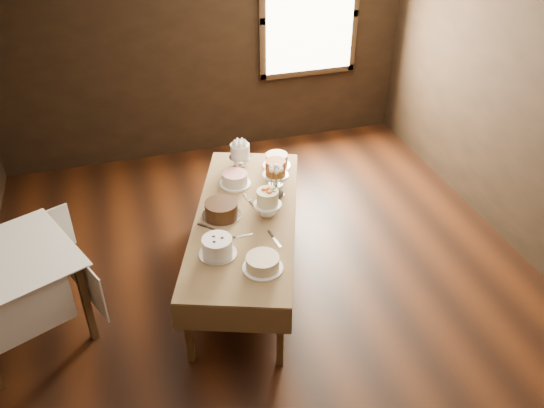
{
  "coord_description": "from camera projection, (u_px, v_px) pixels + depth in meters",
  "views": [
    {
      "loc": [
        -1.09,
        -3.43,
        3.55
      ],
      "look_at": [
        0.0,
        0.2,
        0.95
      ],
      "focal_mm": 37.09,
      "sensor_mm": 36.0,
      "label": 1
    }
  ],
  "objects": [
    {
      "name": "side_table",
      "position": [
        9.0,
        269.0,
        4.3
      ],
      "size": [
        1.25,
        1.25,
        0.81
      ],
      "rotation": [
        0.0,
        0.0,
        0.41
      ],
      "color": "#4C331A",
      "rests_on": "ground"
    },
    {
      "name": "flower_bouquet",
      "position": [
        276.0,
        175.0,
        4.99
      ],
      "size": [
        0.14,
        0.14,
        0.2
      ],
      "primitive_type": null,
      "color": "white",
      "rests_on": "flower_vase"
    },
    {
      "name": "floor",
      "position": [
        278.0,
        304.0,
        4.98
      ],
      "size": [
        5.0,
        6.0,
        0.01
      ],
      "primitive_type": "cube",
      "color": "black",
      "rests_on": "ground"
    },
    {
      "name": "cake_speckled",
      "position": [
        277.0,
        161.0,
        5.59
      ],
      "size": [
        0.3,
        0.3,
        0.13
      ],
      "color": "white",
      "rests_on": "display_table"
    },
    {
      "name": "cake_swirl",
      "position": [
        217.0,
        247.0,
        4.44
      ],
      "size": [
        0.34,
        0.34,
        0.15
      ],
      "color": "silver",
      "rests_on": "display_table"
    },
    {
      "name": "cake_server_c",
      "position": [
        247.0,
        197.0,
        5.15
      ],
      "size": [
        0.07,
        0.24,
        0.01
      ],
      "primitive_type": "cube",
      "rotation": [
        0.0,
        0.0,
        1.77
      ],
      "color": "silver",
      "rests_on": "display_table"
    },
    {
      "name": "cake_server_d",
      "position": [
        280.0,
        197.0,
        5.15
      ],
      "size": [
        0.21,
        0.16,
        0.01
      ],
      "primitive_type": "cube",
      "rotation": [
        0.0,
        0.0,
        0.62
      ],
      "color": "silver",
      "rests_on": "display_table"
    },
    {
      "name": "cake_server_b",
      "position": [
        277.0,
        242.0,
        4.61
      ],
      "size": [
        0.05,
        0.24,
        0.01
      ],
      "primitive_type": "cube",
      "rotation": [
        0.0,
        0.0,
        -1.45
      ],
      "color": "silver",
      "rests_on": "display_table"
    },
    {
      "name": "cake_lattice",
      "position": [
        235.0,
        179.0,
        5.31
      ],
      "size": [
        0.3,
        0.3,
        0.11
      ],
      "color": "white",
      "rests_on": "display_table"
    },
    {
      "name": "cake_meringue",
      "position": [
        240.0,
        155.0,
        5.58
      ],
      "size": [
        0.24,
        0.24,
        0.24
      ],
      "color": "silver",
      "rests_on": "display_table"
    },
    {
      "name": "cake_server_e",
      "position": [
        214.0,
        230.0,
        4.75
      ],
      "size": [
        0.18,
        0.19,
        0.01
      ],
      "primitive_type": "cube",
      "rotation": [
        0.0,
        0.0,
        -0.8
      ],
      "color": "silver",
      "rests_on": "display_table"
    },
    {
      "name": "cake_caramel",
      "position": [
        275.0,
        175.0,
        5.25
      ],
      "size": [
        0.26,
        0.26,
        0.29
      ],
      "color": "white",
      "rests_on": "display_table"
    },
    {
      "name": "window",
      "position": [
        310.0,
        17.0,
        6.71
      ],
      "size": [
        1.1,
        0.05,
        1.3
      ],
      "primitive_type": "cube",
      "color": "#FFEABF",
      "rests_on": "wall_back"
    },
    {
      "name": "flower_vase",
      "position": [
        276.0,
        192.0,
        5.1
      ],
      "size": [
        0.19,
        0.19,
        0.14
      ],
      "primitive_type": "imported",
      "rotation": [
        0.0,
        0.0,
        2.28
      ],
      "color": "#2D2823",
      "rests_on": "display_table"
    },
    {
      "name": "cake_chocolate",
      "position": [
        221.0,
        210.0,
        4.88
      ],
      "size": [
        0.35,
        0.35,
        0.13
      ],
      "color": "silver",
      "rests_on": "display_table"
    },
    {
      "name": "display_table",
      "position": [
        245.0,
        220.0,
        4.95
      ],
      "size": [
        1.57,
        2.39,
        0.69
      ],
      "rotation": [
        0.0,
        0.0,
        -0.35
      ],
      "color": "#4C331A",
      "rests_on": "ground"
    },
    {
      "name": "wall_back",
      "position": [
        203.0,
        43.0,
        6.56
      ],
      "size": [
        5.0,
        0.02,
        2.8
      ],
      "primitive_type": "cube",
      "color": "black",
      "rests_on": "ground"
    },
    {
      "name": "cake_cream",
      "position": [
        263.0,
        263.0,
        4.31
      ],
      "size": [
        0.36,
        0.36,
        0.11
      ],
      "color": "white",
      "rests_on": "display_table"
    },
    {
      "name": "cake_server_a",
      "position": [
        244.0,
        235.0,
        4.68
      ],
      "size": [
        0.24,
        0.03,
        0.01
      ],
      "primitive_type": "cube",
      "rotation": [
        0.0,
        0.0,
        0.01
      ],
      "color": "silver",
      "rests_on": "display_table"
    },
    {
      "name": "cake_flowers",
      "position": [
        268.0,
        204.0,
        4.88
      ],
      "size": [
        0.25,
        0.25,
        0.25
      ],
      "color": "white",
      "rests_on": "display_table"
    }
  ]
}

